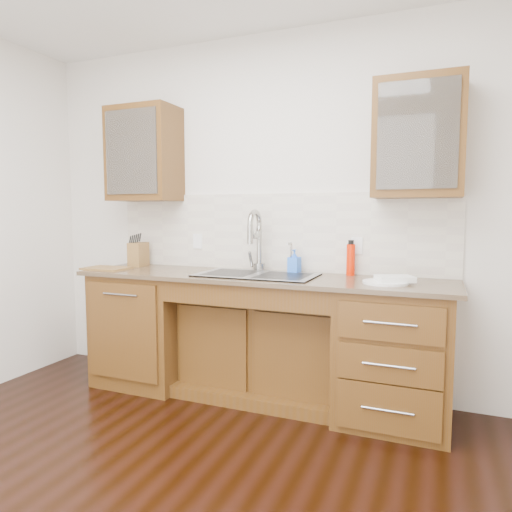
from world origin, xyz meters
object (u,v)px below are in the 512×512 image
at_px(water_bottle, 351,260).
at_px(knife_block, 138,254).
at_px(cutting_board, 107,268).
at_px(soap_bottle, 294,261).
at_px(plate, 385,282).

bearing_deg(water_bottle, knife_block, -176.82).
height_order(water_bottle, knife_block, water_bottle).
height_order(knife_block, cutting_board, knife_block).
distance_m(knife_block, cutting_board, 0.31).
distance_m(soap_bottle, plate, 0.73).
xyz_separation_m(soap_bottle, cutting_board, (-1.44, -0.32, -0.08)).
distance_m(water_bottle, cutting_board, 1.89).
bearing_deg(plate, knife_block, 174.36).
bearing_deg(cutting_board, plate, 1.99).
bearing_deg(soap_bottle, knife_block, -169.60).
height_order(soap_bottle, knife_block, knife_block).
height_order(plate, knife_block, knife_block).
xyz_separation_m(knife_block, cutting_board, (-0.10, -0.27, -0.09)).
bearing_deg(knife_block, soap_bottle, -4.36).
bearing_deg(water_bottle, plate, -47.27).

